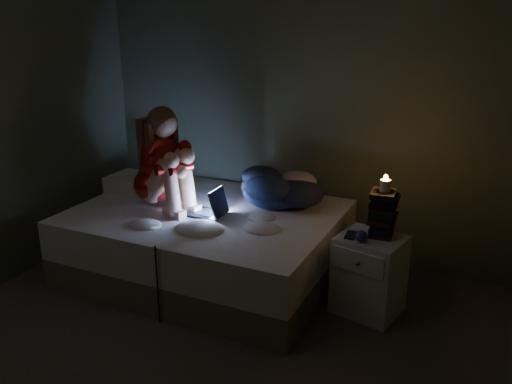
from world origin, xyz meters
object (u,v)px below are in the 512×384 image
Objects in this scene: bed at (207,243)px; woman at (153,156)px; nightstand at (369,275)px; phone at (351,237)px; candle at (385,189)px; laptop at (203,200)px.

bed is 2.46× the size of woman.
woman is 1.86m from nightstand.
phone reaches higher than nightstand.
candle reaches higher than bed.
bed is 0.40m from laptop.
laptop is 1.36m from candle.
bed is 1.22m from phone.
candle reaches higher than phone.
candle is (1.78, 0.12, -0.06)m from woman.
woman is at bearing -173.51° from bed.
candle reaches higher than laptop.
candle is at bearing 71.65° from nightstand.
candle is at bearing 23.22° from phone.
phone is at bearing -3.29° from bed.
phone is at bearing -1.40° from laptop.
laptop is 1.34m from nightstand.
laptop reaches higher than phone.
nightstand is 0.62m from candle.
candle is 0.57× the size of phone.
nightstand is (1.74, 0.05, -0.67)m from woman.
phone reaches higher than bed.
phone is (1.18, -0.07, 0.30)m from bed.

